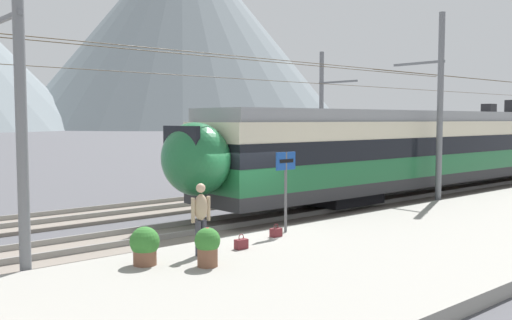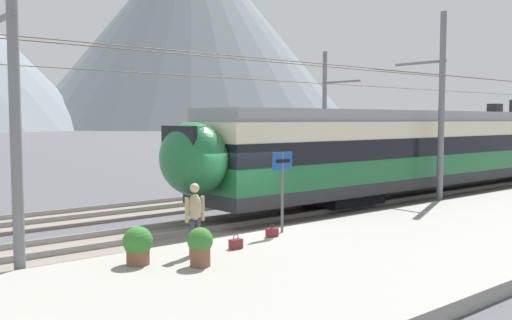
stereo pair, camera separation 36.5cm
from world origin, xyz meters
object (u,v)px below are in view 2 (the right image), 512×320
object	(u,v)px
catenary_mast_west	(12,93)
passenger_walking	(195,215)
handbag_near_sign	(272,232)
train_near_platform	(467,145)
catenary_mast_far_side	(327,114)
platform_sign	(282,174)
potted_plant_by_shelter	(200,244)
catenary_mast_mid	(438,106)
handbag_beside_passenger	(236,244)
train_far_track	(452,140)
potted_plant_platform_edge	(138,244)

from	to	relation	value
catenary_mast_west	passenger_walking	distance (m)	4.77
passenger_walking	handbag_near_sign	bearing A→B (deg)	7.82
train_near_platform	catenary_mast_west	size ratio (longest dim) A/B	0.87
handbag_near_sign	catenary_mast_far_side	bearing A→B (deg)	37.84
platform_sign	handbag_near_sign	bearing A→B (deg)	-155.73
platform_sign	potted_plant_by_shelter	bearing A→B (deg)	-157.68
handbag_near_sign	catenary_mast_mid	bearing A→B (deg)	7.27
train_near_platform	catenary_mast_far_side	size ratio (longest dim) A/B	0.87
catenary_mast_west	handbag_beside_passenger	world-z (taller)	catenary_mast_west
train_near_platform	train_far_track	world-z (taller)	same
train_far_track	catenary_mast_far_side	xyz separation A→B (m)	(-9.07, 2.14, 1.54)
train_near_platform	handbag_beside_passenger	xyz separation A→B (m)	(-17.08, -3.66, -1.79)
catenary_mast_west	potted_plant_by_shelter	distance (m)	5.13
handbag_beside_passenger	platform_sign	bearing A→B (deg)	19.08
train_near_platform	handbag_near_sign	bearing A→B (deg)	-168.41
catenary_mast_west	platform_sign	distance (m)	7.25
handbag_beside_passenger	potted_plant_by_shelter	xyz separation A→B (m)	(-1.60, -0.80, 0.35)
train_near_platform	passenger_walking	bearing A→B (deg)	-168.98
platform_sign	handbag_near_sign	distance (m)	1.69
train_far_track	catenary_mast_far_side	world-z (taller)	catenary_mast_far_side
catenary_mast_far_side	passenger_walking	distance (m)	18.86
train_near_platform	catenary_mast_mid	world-z (taller)	catenary_mast_mid
handbag_beside_passenger	handbag_near_sign	size ratio (longest dim) A/B	1.03
catenary_mast_west	handbag_beside_passenger	distance (m)	6.13
train_far_track	catenary_mast_west	world-z (taller)	catenary_mast_west
train_far_track	catenary_mast_mid	xyz separation A→B (m)	(-12.00, -6.56, 1.78)
train_far_track	catenary_mast_far_side	distance (m)	9.45
train_near_platform	catenary_mast_west	world-z (taller)	catenary_mast_west
platform_sign	passenger_walking	xyz separation A→B (m)	(-3.37, -0.66, -0.71)
train_far_track	handbag_beside_passenger	size ratio (longest dim) A/B	88.68
train_near_platform	potted_plant_by_shelter	xyz separation A→B (m)	(-18.68, -4.47, -1.44)
catenary_mast_mid	passenger_walking	bearing A→B (deg)	-172.61
catenary_mast_mid	platform_sign	distance (m)	9.55
handbag_beside_passenger	potted_plant_platform_edge	xyz separation A→B (m)	(-2.56, 0.19, 0.34)
platform_sign	potted_plant_platform_edge	distance (m)	5.00
train_near_platform	potted_plant_platform_edge	distance (m)	20.00
handbag_beside_passenger	catenary_mast_mid	bearing A→B (deg)	8.67
catenary_mast_west	catenary_mast_far_side	world-z (taller)	catenary_mast_west
train_near_platform	handbag_beside_passenger	size ratio (longest dim) A/B	90.35
catenary_mast_far_side	passenger_walking	xyz separation A→B (m)	(-15.57, -10.34, -2.52)
platform_sign	catenary_mast_far_side	bearing A→B (deg)	38.43
catenary_mast_far_side	potted_plant_by_shelter	world-z (taller)	catenary_mast_far_side
potted_plant_platform_edge	potted_plant_by_shelter	bearing A→B (deg)	-46.04
handbag_beside_passenger	potted_plant_by_shelter	distance (m)	1.82
train_near_platform	potted_plant_by_shelter	bearing A→B (deg)	-166.55
platform_sign	passenger_walking	world-z (taller)	platform_sign
train_far_track	platform_sign	xyz separation A→B (m)	(-21.27, -7.54, -0.26)
catenary_mast_west	passenger_walking	bearing A→B (deg)	-25.02
catenary_mast_west	handbag_beside_passenger	xyz separation A→B (m)	(4.62, -1.76, -3.61)
potted_plant_by_shelter	handbag_near_sign	bearing A→B (deg)	21.93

